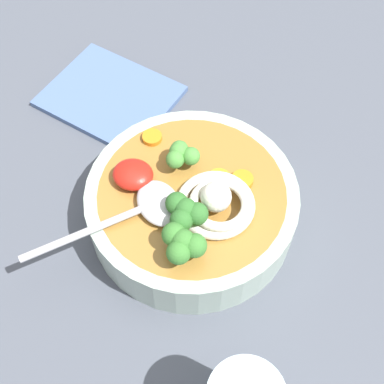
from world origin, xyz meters
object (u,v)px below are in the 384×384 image
object	(u,v)px
soup_bowl	(192,205)
folded_napkin	(110,96)
noodle_pile	(217,203)
soup_spoon	(145,207)

from	to	relation	value
soup_bowl	folded_napkin	bearing A→B (deg)	139.77
soup_bowl	noodle_pile	xyz separation A→B (cm)	(3.15, -1.12, 3.95)
noodle_pile	soup_spoon	size ratio (longest dim) A/B	0.64
soup_bowl	soup_spoon	world-z (taller)	soup_spoon
noodle_pile	soup_spoon	world-z (taller)	noodle_pile
folded_napkin	soup_bowl	bearing A→B (deg)	-40.23
noodle_pile	soup_spoon	distance (cm)	7.58
noodle_pile	folded_napkin	distance (cm)	26.19
folded_napkin	soup_spoon	bearing A→B (deg)	-54.42
soup_spoon	folded_napkin	bearing A→B (deg)	-99.97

